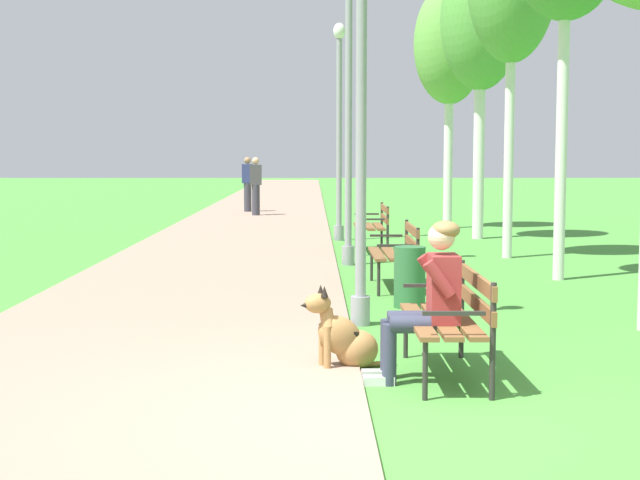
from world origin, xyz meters
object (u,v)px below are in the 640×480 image
object	(u,v)px
park_bench_near	(453,313)
pedestrian_further_distant	(248,184)
person_seated_on_near_bench	(429,295)
lamp_post_near	(361,123)
lamp_post_mid	(349,111)
park_bench_far	(374,223)
pedestrian_distant	(256,186)
lamp_post_far	(339,129)
litter_bin	(410,277)
birch_tree_fifth	(481,21)
dog_shepherd	(345,338)
park_bench_mid	(398,249)
birch_tree_sixth	(450,46)

from	to	relation	value
park_bench_near	pedestrian_further_distant	world-z (taller)	pedestrian_further_distant
person_seated_on_near_bench	pedestrian_further_distant	bearing A→B (deg)	97.90
lamp_post_near	pedestrian_further_distant	world-z (taller)	lamp_post_near
lamp_post_mid	pedestrian_further_distant	distance (m)	13.16
park_bench_far	pedestrian_distant	world-z (taller)	pedestrian_distant
lamp_post_far	person_seated_on_near_bench	bearing A→B (deg)	-88.22
litter_bin	lamp_post_far	bearing A→B (deg)	94.05
birch_tree_fifth	lamp_post_near	bearing A→B (deg)	-106.92
dog_shepherd	pedestrian_distant	bearing A→B (deg)	95.77
park_bench_mid	birch_tree_fifth	xyz separation A→B (m)	(2.30, 7.00, 3.91)
park_bench_far	birch_tree_sixth	xyz separation A→B (m)	(2.07, 5.16, 3.72)
birch_tree_fifth	pedestrian_distant	world-z (taller)	birch_tree_fifth
dog_shepherd	lamp_post_near	size ratio (longest dim) A/B	0.20
lamp_post_near	litter_bin	size ratio (longest dim) A/B	5.69
park_bench_mid	person_seated_on_near_bench	size ratio (longest dim) A/B	1.20
lamp_post_near	pedestrian_distant	xyz separation A→B (m)	(-2.07, 16.31, -1.22)
park_bench_near	person_seated_on_near_bench	bearing A→B (deg)	-143.30
park_bench_near	birch_tree_sixth	xyz separation A→B (m)	(2.07, 14.51, 3.72)
lamp_post_near	pedestrian_further_distant	distance (m)	18.14
lamp_post_near	lamp_post_mid	size ratio (longest dim) A/B	0.85
park_bench_mid	person_seated_on_near_bench	distance (m)	4.99
park_bench_near	litter_bin	bearing A→B (deg)	89.86
lamp_post_mid	lamp_post_far	size ratio (longest dim) A/B	1.08
person_seated_on_near_bench	birch_tree_fifth	bearing A→B (deg)	78.13
birch_tree_fifth	dog_shepherd	bearing A→B (deg)	-105.22
park_bench_near	pedestrian_further_distant	xyz separation A→B (m)	(-3.02, 20.15, 0.33)
park_bench_far	pedestrian_distant	distance (m)	9.57
lamp_post_near	lamp_post_far	bearing A→B (deg)	89.74
park_bench_near	litter_bin	size ratio (longest dim) A/B	2.14
dog_shepherd	birch_tree_fifth	distance (m)	12.69
park_bench_mid	park_bench_far	distance (m)	4.52
birch_tree_fifth	park_bench_far	bearing A→B (deg)	-132.87
birch_tree_sixth	litter_bin	distance (m)	12.03
park_bench_near	lamp_post_near	bearing A→B (deg)	105.44
lamp_post_far	pedestrian_distant	bearing A→B (deg)	106.66
pedestrian_distant	pedestrian_further_distant	size ratio (longest dim) A/B	1.00
litter_bin	lamp_post_mid	bearing A→B (deg)	97.77
birch_tree_fifth	birch_tree_sixth	world-z (taller)	birch_tree_fifth
pedestrian_distant	dog_shepherd	bearing A→B (deg)	-84.23
person_seated_on_near_bench	lamp_post_mid	size ratio (longest dim) A/B	0.27
park_bench_mid	lamp_post_near	distance (m)	3.10
person_seated_on_near_bench	birch_tree_fifth	distance (m)	12.80
park_bench_near	birch_tree_fifth	size ratio (longest dim) A/B	0.25
park_bench_mid	birch_tree_sixth	bearing A→B (deg)	77.97
birch_tree_fifth	park_bench_near	bearing A→B (deg)	-101.06
lamp_post_mid	pedestrian_further_distant	world-z (taller)	lamp_post_mid
birch_tree_fifth	birch_tree_sixth	xyz separation A→B (m)	(-0.24, 2.68, -0.19)
park_bench_near	lamp_post_near	size ratio (longest dim) A/B	0.38
park_bench_near	lamp_post_far	distance (m)	11.61
park_bench_near	birch_tree_sixth	bearing A→B (deg)	81.86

